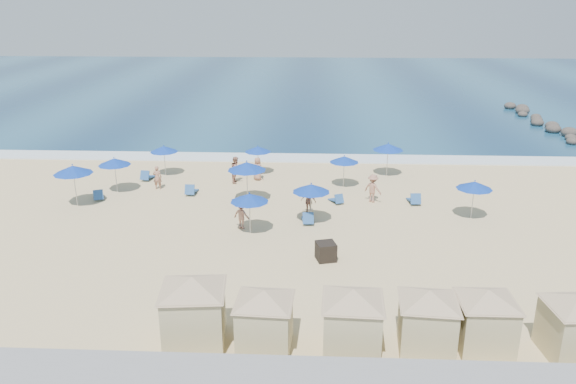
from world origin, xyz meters
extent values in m
plane|color=#D9BE89|center=(0.00, 0.00, 0.00)|extent=(160.00, 160.00, 0.00)
cube|color=navy|center=(0.00, 55.00, 0.03)|extent=(160.00, 80.00, 0.06)
cube|color=white|center=(0.00, 15.50, 0.04)|extent=(160.00, 2.50, 0.08)
ellipsoid|color=#312B28|center=(23.64, 21.00, 0.30)|extent=(1.08, 1.08, 0.70)
ellipsoid|color=#312B28|center=(24.12, 22.50, 0.28)|extent=(1.00, 1.00, 0.65)
ellipsoid|color=#312B28|center=(24.60, 24.00, 0.41)|extent=(1.48, 1.48, 0.96)
ellipsoid|color=#312B28|center=(23.76, 25.50, 0.39)|extent=(1.40, 1.40, 0.91)
ellipsoid|color=#312B28|center=(24.24, 27.00, 0.36)|extent=(1.32, 1.32, 0.86)
ellipsoid|color=#312B28|center=(23.40, 28.50, 0.34)|extent=(1.24, 1.24, 0.81)
ellipsoid|color=#312B28|center=(23.88, 30.00, 0.32)|extent=(1.16, 1.16, 0.75)
ellipsoid|color=#312B28|center=(24.36, 31.50, 0.30)|extent=(1.08, 1.08, 0.70)
ellipsoid|color=#312B28|center=(23.52, 33.00, 0.28)|extent=(1.00, 1.00, 0.65)
ellipsoid|color=#312B28|center=(24.00, 34.50, 0.41)|extent=(1.48, 1.48, 0.96)
ellipsoid|color=#312B28|center=(24.48, 36.00, 0.39)|extent=(1.40, 1.40, 0.91)
ellipsoid|color=#312B28|center=(23.64, 37.50, 0.36)|extent=(1.32, 1.32, 0.86)
cube|color=black|center=(1.94, -2.57, 0.44)|extent=(1.09, 1.09, 0.89)
cube|color=#C5B687|center=(-2.97, -9.65, 1.06)|extent=(2.32, 2.32, 2.13)
cube|color=tan|center=(-2.97, -9.65, 2.13)|extent=(2.44, 2.44, 0.09)
pyramid|color=tan|center=(-2.97, -9.65, 2.66)|extent=(4.64, 4.64, 0.53)
cube|color=#C5B687|center=(-0.39, -9.89, 0.93)|extent=(1.97, 1.97, 1.87)
cube|color=tan|center=(-0.39, -9.89, 1.87)|extent=(2.06, 2.06, 0.07)
pyramid|color=tan|center=(-0.39, -9.89, 2.34)|extent=(4.09, 4.09, 0.47)
cube|color=#C5B687|center=(2.73, -9.93, 0.99)|extent=(2.07, 2.07, 1.98)
cube|color=tan|center=(2.73, -9.93, 1.98)|extent=(2.18, 2.18, 0.08)
pyramid|color=tan|center=(2.73, -9.93, 2.48)|extent=(4.34, 4.34, 0.50)
cube|color=#C5B687|center=(5.40, -9.70, 0.95)|extent=(2.04, 2.04, 1.90)
cube|color=tan|center=(5.40, -9.70, 1.90)|extent=(2.14, 2.14, 0.08)
pyramid|color=tan|center=(5.40, -9.70, 2.37)|extent=(4.15, 4.15, 0.47)
cube|color=#C5B687|center=(7.49, -9.52, 0.94)|extent=(1.89, 1.89, 1.88)
cube|color=tan|center=(7.49, -9.52, 1.88)|extent=(1.99, 1.99, 0.08)
pyramid|color=tan|center=(7.49, -9.52, 2.35)|extent=(4.12, 4.12, 0.47)
cube|color=#C5B687|center=(10.50, -9.82, 0.96)|extent=(2.08, 2.08, 1.91)
cylinder|color=#A5A8AD|center=(-11.50, 6.85, 0.95)|extent=(0.05, 0.05, 1.89)
cone|color=#0E359D|center=(-11.50, 6.85, 2.07)|extent=(2.09, 2.09, 0.45)
sphere|color=#0E359D|center=(-11.50, 6.85, 2.34)|extent=(0.08, 0.08, 0.08)
cylinder|color=#A5A8AD|center=(-13.09, 4.22, 1.05)|extent=(0.06, 0.06, 2.11)
cone|color=#0E359D|center=(-13.09, 4.22, 2.30)|extent=(2.33, 2.33, 0.50)
sphere|color=#0E359D|center=(-13.09, 4.22, 2.61)|extent=(0.09, 0.09, 0.09)
cylinder|color=#A5A8AD|center=(-9.27, 10.66, 0.89)|extent=(0.05, 0.05, 1.77)
cone|color=#0E359D|center=(-9.27, 10.66, 1.94)|extent=(1.96, 1.96, 0.42)
sphere|color=#0E359D|center=(-9.27, 10.66, 2.19)|extent=(0.07, 0.07, 0.07)
cylinder|color=#A5A8AD|center=(-2.67, 11.24, 0.85)|extent=(0.04, 0.04, 1.70)
cone|color=#0E359D|center=(-2.67, 11.24, 1.85)|extent=(1.87, 1.87, 0.40)
sphere|color=#0E359D|center=(-2.67, 11.24, 2.10)|extent=(0.07, 0.07, 0.07)
cylinder|color=#A5A8AD|center=(-2.77, 5.33, 1.07)|extent=(0.06, 0.06, 2.14)
cone|color=#0E359D|center=(-2.77, 5.33, 2.34)|extent=(2.37, 2.37, 0.51)
sphere|color=#0E359D|center=(-2.77, 5.33, 2.65)|extent=(0.09, 0.09, 0.09)
cylinder|color=#A5A8AD|center=(-2.07, 0.50, 0.93)|extent=(0.05, 0.05, 1.86)
cone|color=#0E359D|center=(-2.07, 0.50, 2.03)|extent=(2.05, 2.05, 0.44)
sphere|color=#0E359D|center=(-2.07, 0.50, 2.30)|extent=(0.08, 0.08, 0.08)
cylinder|color=#A5A8AD|center=(3.32, 8.62, 0.88)|extent=(0.05, 0.05, 1.76)
cone|color=#0E359D|center=(3.32, 8.62, 1.93)|extent=(1.95, 1.95, 0.42)
sphere|color=#0E359D|center=(3.32, 8.62, 2.18)|extent=(0.07, 0.07, 0.07)
cylinder|color=#A5A8AD|center=(1.18, 2.11, 0.95)|extent=(0.05, 0.05, 1.90)
cone|color=#0E359D|center=(1.18, 2.11, 2.07)|extent=(2.10, 2.10, 0.45)
sphere|color=#0E359D|center=(1.18, 2.11, 2.35)|extent=(0.08, 0.08, 0.08)
cylinder|color=#A5A8AD|center=(6.52, 11.27, 0.97)|extent=(0.05, 0.05, 1.94)
cone|color=#0E359D|center=(6.52, 11.27, 2.12)|extent=(2.15, 2.15, 0.46)
sphere|color=#0E359D|center=(6.52, 11.27, 2.40)|extent=(0.08, 0.08, 0.08)
cylinder|color=#A5A8AD|center=(10.39, 3.21, 0.92)|extent=(0.05, 0.05, 1.85)
cone|color=#0E359D|center=(10.39, 3.21, 2.02)|extent=(2.04, 2.04, 0.44)
sphere|color=#0E359D|center=(10.39, 3.21, 2.29)|extent=(0.08, 0.08, 0.08)
cube|color=#285495|center=(-12.28, 5.56, 0.17)|extent=(1.03, 1.39, 0.35)
cube|color=#285495|center=(-12.07, 5.07, 0.42)|extent=(0.68, 0.55, 0.61)
cube|color=#285495|center=(-10.24, 9.70, 0.18)|extent=(0.82, 1.40, 0.36)
cube|color=#285495|center=(-10.33, 9.15, 0.44)|extent=(0.67, 0.45, 0.64)
cube|color=#285495|center=(-6.57, 6.83, 0.18)|extent=(0.66, 1.33, 0.36)
cube|color=#285495|center=(-6.59, 6.28, 0.44)|extent=(0.63, 0.38, 0.64)
cube|color=#285495|center=(1.00, 2.25, 0.18)|extent=(0.72, 1.35, 0.36)
cube|color=#285495|center=(1.04, 1.71, 0.44)|extent=(0.64, 0.41, 0.64)
cube|color=#285495|center=(2.69, 5.59, 0.15)|extent=(0.97, 1.27, 0.32)
cube|color=#285495|center=(2.89, 5.15, 0.39)|extent=(0.62, 0.51, 0.56)
cube|color=#285495|center=(7.51, 5.74, 0.18)|extent=(0.72, 1.37, 0.37)
cube|color=#285495|center=(7.55, 5.18, 0.45)|extent=(0.65, 0.41, 0.64)
imported|color=#A6705C|center=(-9.01, 7.62, 0.79)|extent=(0.60, 0.41, 1.58)
imported|color=#A6705C|center=(-3.99, 9.27, 0.91)|extent=(0.73, 0.91, 1.82)
imported|color=#A6705C|center=(1.03, 3.47, 0.80)|extent=(1.02, 0.74, 1.60)
imported|color=#A6705C|center=(4.97, 5.73, 0.89)|extent=(1.32, 1.22, 1.78)
imported|color=#A6705C|center=(-2.58, 9.89, 0.81)|extent=(0.92, 0.91, 1.61)
imported|color=#A6705C|center=(-2.59, 1.15, 0.79)|extent=(1.18, 0.97, 1.59)
camera|label=1|loc=(1.26, -27.25, 12.00)|focal=35.00mm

